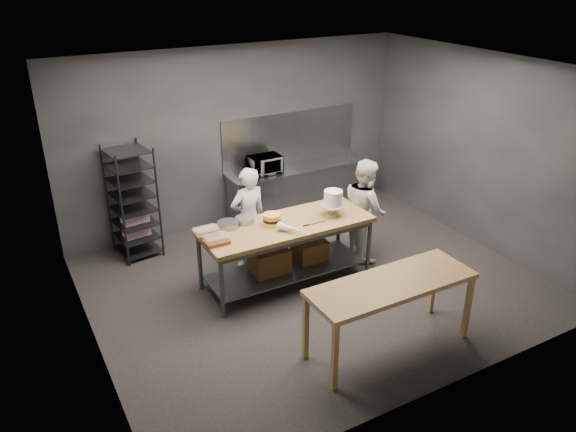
{
  "coord_description": "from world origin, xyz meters",
  "views": [
    {
      "loc": [
        -3.65,
        -5.82,
        4.23
      ],
      "look_at": [
        -0.32,
        0.19,
        1.05
      ],
      "focal_mm": 35.0,
      "sensor_mm": 36.0,
      "label": 1
    }
  ],
  "objects_px": {
    "speed_rack": "(133,203)",
    "layer_cake": "(272,219)",
    "microwave": "(265,165)",
    "chef_behind": "(248,218)",
    "frosted_cake_stand": "(333,200)",
    "chef_right": "(365,209)",
    "near_counter": "(391,288)",
    "work_table": "(286,245)"
  },
  "relations": [
    {
      "from": "work_table",
      "to": "chef_behind",
      "type": "distance_m",
      "value": 0.75
    },
    {
      "from": "speed_rack",
      "to": "chef_right",
      "type": "distance_m",
      "value": 3.5
    },
    {
      "from": "frosted_cake_stand",
      "to": "near_counter",
      "type": "bearing_deg",
      "value": -101.68
    },
    {
      "from": "chef_behind",
      "to": "frosted_cake_stand",
      "type": "bearing_deg",
      "value": 134.79
    },
    {
      "from": "microwave",
      "to": "layer_cake",
      "type": "height_order",
      "value": "microwave"
    },
    {
      "from": "speed_rack",
      "to": "layer_cake",
      "type": "xyz_separation_m",
      "value": [
        1.43,
        -1.81,
        0.14
      ]
    },
    {
      "from": "microwave",
      "to": "frosted_cake_stand",
      "type": "xyz_separation_m",
      "value": [
        0.04,
        -2.03,
        0.1
      ]
    },
    {
      "from": "near_counter",
      "to": "speed_rack",
      "type": "bearing_deg",
      "value": 117.51
    },
    {
      "from": "near_counter",
      "to": "chef_behind",
      "type": "height_order",
      "value": "chef_behind"
    },
    {
      "from": "work_table",
      "to": "chef_right",
      "type": "bearing_deg",
      "value": 4.55
    },
    {
      "from": "near_counter",
      "to": "speed_rack",
      "type": "distance_m",
      "value": 4.22
    },
    {
      "from": "frosted_cake_stand",
      "to": "layer_cake",
      "type": "relative_size",
      "value": 1.55
    },
    {
      "from": "work_table",
      "to": "microwave",
      "type": "relative_size",
      "value": 4.43
    },
    {
      "from": "chef_right",
      "to": "layer_cake",
      "type": "relative_size",
      "value": 6.5
    },
    {
      "from": "work_table",
      "to": "speed_rack",
      "type": "xyz_separation_m",
      "value": [
        -1.63,
        1.84,
        0.28
      ]
    },
    {
      "from": "microwave",
      "to": "layer_cake",
      "type": "bearing_deg",
      "value": -114.2
    },
    {
      "from": "chef_behind",
      "to": "layer_cake",
      "type": "height_order",
      "value": "chef_behind"
    },
    {
      "from": "chef_behind",
      "to": "microwave",
      "type": "relative_size",
      "value": 2.85
    },
    {
      "from": "speed_rack",
      "to": "layer_cake",
      "type": "distance_m",
      "value": 2.31
    },
    {
      "from": "microwave",
      "to": "frosted_cake_stand",
      "type": "bearing_deg",
      "value": -88.73
    },
    {
      "from": "chef_right",
      "to": "microwave",
      "type": "height_order",
      "value": "chef_right"
    },
    {
      "from": "frosted_cake_stand",
      "to": "speed_rack",
      "type": "bearing_deg",
      "value": 139.99
    },
    {
      "from": "chef_behind",
      "to": "frosted_cake_stand",
      "type": "height_order",
      "value": "chef_behind"
    },
    {
      "from": "speed_rack",
      "to": "near_counter",
      "type": "bearing_deg",
      "value": -62.49
    },
    {
      "from": "layer_cake",
      "to": "chef_right",
      "type": "bearing_deg",
      "value": 3.0
    },
    {
      "from": "near_counter",
      "to": "microwave",
      "type": "xyz_separation_m",
      "value": [
        0.33,
        3.82,
        0.24
      ]
    },
    {
      "from": "work_table",
      "to": "chef_right",
      "type": "xyz_separation_m",
      "value": [
        1.41,
        0.11,
        0.2
      ]
    },
    {
      "from": "speed_rack",
      "to": "layer_cake",
      "type": "relative_size",
      "value": 7.33
    },
    {
      "from": "near_counter",
      "to": "chef_behind",
      "type": "distance_m",
      "value": 2.64
    },
    {
      "from": "near_counter",
      "to": "chef_behind",
      "type": "xyz_separation_m",
      "value": [
        -0.58,
        2.58,
        -0.04
      ]
    },
    {
      "from": "speed_rack",
      "to": "microwave",
      "type": "xyz_separation_m",
      "value": [
        2.27,
        0.08,
        0.19
      ]
    },
    {
      "from": "microwave",
      "to": "layer_cake",
      "type": "distance_m",
      "value": 2.07
    },
    {
      "from": "chef_behind",
      "to": "microwave",
      "type": "distance_m",
      "value": 1.56
    },
    {
      "from": "speed_rack",
      "to": "work_table",
      "type": "bearing_deg",
      "value": -48.32
    },
    {
      "from": "chef_right",
      "to": "frosted_cake_stand",
      "type": "bearing_deg",
      "value": 120.3
    },
    {
      "from": "work_table",
      "to": "frosted_cake_stand",
      "type": "height_order",
      "value": "frosted_cake_stand"
    },
    {
      "from": "work_table",
      "to": "microwave",
      "type": "bearing_deg",
      "value": 71.54
    },
    {
      "from": "chef_right",
      "to": "work_table",
      "type": "bearing_deg",
      "value": 107.86
    },
    {
      "from": "work_table",
      "to": "chef_right",
      "type": "distance_m",
      "value": 1.43
    },
    {
      "from": "work_table",
      "to": "near_counter",
      "type": "xyz_separation_m",
      "value": [
        0.31,
        -1.91,
        0.24
      ]
    },
    {
      "from": "speed_rack",
      "to": "microwave",
      "type": "relative_size",
      "value": 3.23
    },
    {
      "from": "near_counter",
      "to": "chef_right",
      "type": "relative_size",
      "value": 1.29
    }
  ]
}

